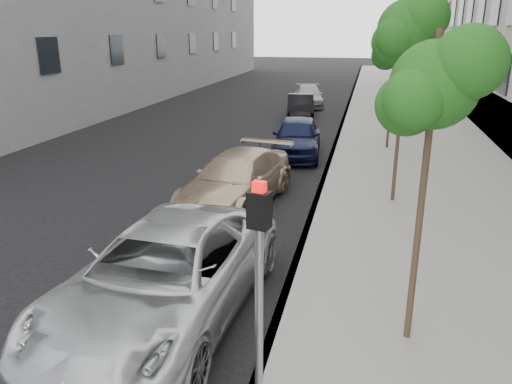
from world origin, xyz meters
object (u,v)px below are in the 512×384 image
(tree_near, at_px, (436,86))
(sedan_black, at_px, (300,107))
(minivan, at_px, (164,276))
(sedan_rear, at_px, (308,96))
(tree_far, at_px, (396,47))
(signal_pole, at_px, (259,271))
(tree_mid, at_px, (409,30))
(sedan_blue, at_px, (297,137))
(suv, at_px, (237,179))

(tree_near, bearing_deg, sedan_black, 102.63)
(minivan, bearing_deg, sedan_rear, 94.99)
(tree_far, xyz_separation_m, signal_pole, (-1.93, -14.86, -1.96))
(tree_near, relative_size, tree_far, 0.97)
(tree_near, height_order, signal_pole, tree_near)
(tree_mid, xyz_separation_m, sedan_black, (-4.35, 12.90, -3.92))
(sedan_rear, bearing_deg, minivan, -96.81)
(sedan_blue, relative_size, sedan_rear, 1.01)
(sedan_blue, relative_size, sedan_black, 1.11)
(tree_near, xyz_separation_m, suv, (-4.20, 5.67, -3.20))
(tree_far, relative_size, minivan, 0.83)
(minivan, height_order, suv, minivan)
(tree_near, relative_size, sedan_blue, 1.06)
(suv, distance_m, sedan_blue, 5.80)
(minivan, bearing_deg, tree_mid, 63.14)
(minivan, distance_m, sedan_black, 19.53)
(tree_near, xyz_separation_m, signal_pole, (-1.93, -1.86, -1.93))
(suv, distance_m, sedan_black, 13.73)
(sedan_blue, xyz_separation_m, sedan_rear, (-1.13, 12.63, -0.11))
(tree_near, height_order, sedan_blue, tree_near)
(tree_near, xyz_separation_m, sedan_black, (-4.35, 19.40, -3.26))
(signal_pole, bearing_deg, minivan, 151.67)
(tree_near, bearing_deg, tree_mid, 90.00)
(suv, xyz_separation_m, sedan_black, (-0.15, 13.73, -0.06))
(tree_far, distance_m, sedan_blue, 4.91)
(tree_mid, height_order, minivan, tree_mid)
(minivan, height_order, sedan_black, minivan)
(suv, height_order, sedan_blue, sedan_blue)
(tree_mid, xyz_separation_m, tree_far, (0.00, 6.50, -0.64))
(tree_mid, relative_size, tree_far, 1.14)
(tree_far, distance_m, minivan, 14.04)
(tree_mid, relative_size, sedan_black, 1.38)
(sedan_black, bearing_deg, suv, -97.55)
(signal_pole, height_order, sedan_rear, signal_pole)
(minivan, height_order, sedan_blue, minivan)
(tree_far, xyz_separation_m, sedan_black, (-4.35, 6.40, -3.28))
(signal_pole, bearing_deg, sedan_rear, 109.00)
(tree_near, relative_size, signal_pole, 1.56)
(tree_near, relative_size, sedan_black, 1.17)
(signal_pole, height_order, minivan, signal_pole)
(minivan, bearing_deg, suv, 96.62)
(tree_near, bearing_deg, suv, 126.51)
(sedan_blue, bearing_deg, tree_mid, -60.25)
(tree_far, height_order, minivan, tree_far)
(signal_pole, height_order, sedan_blue, signal_pole)
(tree_far, height_order, sedan_rear, tree_far)
(signal_pole, distance_m, sedan_black, 21.44)
(tree_mid, height_order, suv, tree_mid)
(tree_near, height_order, suv, tree_near)
(minivan, relative_size, sedan_black, 1.45)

